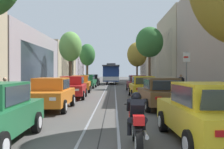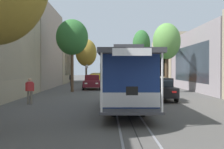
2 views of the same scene
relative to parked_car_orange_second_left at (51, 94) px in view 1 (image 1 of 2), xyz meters
The scene contains 24 objects.
ground_plane 18.81m from the parked_car_orange_second_left, 81.62° to the left, with size 170.47×170.47×0.00m, color #4C4947.
trolley_track_rails 23.58m from the parked_car_orange_second_left, 83.33° to the left, with size 1.14×76.19×0.01m.
building_facade_left 26.62m from the parked_car_orange_second_left, 105.92° to the left, with size 5.74×67.89×7.88m.
building_facade_right 25.92m from the parked_car_orange_second_left, 60.15° to the left, with size 5.84×67.89×10.54m.
parked_car_orange_second_left is the anchor object (origin of this frame).
parked_car_red_mid_left 5.74m from the parked_car_orange_second_left, 88.75° to the left, with size 2.13×4.42×1.58m.
parked_car_orange_fourth_left 11.91m from the parked_car_orange_second_left, 90.32° to the left, with size 2.15×4.42×1.58m.
parked_car_green_fifth_left 18.31m from the parked_car_orange_second_left, 90.19° to the left, with size 2.12×4.41×1.58m.
parked_car_black_sixth_left 24.40m from the parked_car_orange_second_left, 89.90° to the left, with size 2.00×4.36×1.58m.
parked_car_yellow_near_right 8.31m from the parked_car_orange_second_left, 47.78° to the right, with size 2.09×4.40×1.58m.
parked_car_brown_second_right 5.54m from the parked_car_orange_second_left, ahead, with size 2.12×4.41×1.58m.
parked_car_yellow_mid_right 8.52m from the parked_car_orange_second_left, 51.50° to the left, with size 2.02×4.37×1.58m.
parked_car_maroon_fourth_right 13.95m from the parked_car_orange_second_left, 67.11° to the left, with size 2.06×4.39×1.58m.
street_tree_kerb_left_second 17.74m from the parked_car_orange_second_left, 96.37° to the left, with size 2.63×2.50×6.60m.
street_tree_kerb_left_mid 36.86m from the parked_car_orange_second_left, 93.07° to the left, with size 3.03×3.08×7.32m.
street_tree_kerb_right_second 18.63m from the parked_car_orange_second_left, 66.68° to the left, with size 3.11×2.50×7.04m.
street_tree_kerb_right_mid 36.37m from the parked_car_orange_second_left, 78.15° to the left, with size 3.67×3.72×7.49m.
cable_car_trolley 29.61m from the parked_car_orange_second_left, 84.69° to the left, with size 2.70×9.16×3.28m.
motorcycle_with_rider 7.66m from the parked_car_orange_second_left, 61.30° to the right, with size 0.56×1.99×1.37m.
pedestrian_on_left_pavement 27.87m from the parked_car_orange_second_left, 72.01° to the left, with size 0.55×0.35×1.64m.
pedestrian_on_right_pavement 11.21m from the parked_car_orange_second_left, 41.64° to the left, with size 0.55×0.41×1.71m.
pedestrian_crossing_far 2.79m from the parked_car_orange_second_left, 162.63° to the left, with size 0.55×0.38×1.60m.
fire_hydrant 6.98m from the parked_car_orange_second_left, ahead, with size 0.40×0.22×0.84m.
street_sign_post 6.97m from the parked_car_orange_second_left, ahead, with size 0.36×0.08×2.94m.
Camera 1 is at (0.40, -4.27, 1.84)m, focal length 41.84 mm.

